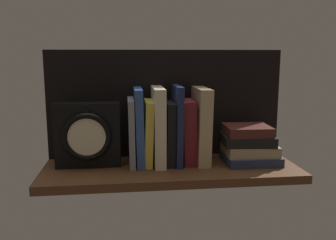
# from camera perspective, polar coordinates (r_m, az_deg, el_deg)

# --- Properties ---
(ground_plane) EXTENTS (0.77, 0.27, 0.03)m
(ground_plane) POSITION_cam_1_polar(r_m,az_deg,el_deg) (1.12, 0.46, -7.85)
(ground_plane) COLOR #4C2D19
(back_panel) EXTENTS (0.77, 0.01, 0.35)m
(back_panel) POSITION_cam_1_polar(r_m,az_deg,el_deg) (1.20, -0.31, 2.56)
(back_panel) COLOR black
(back_panel) RESTS_ON ground_plane
(book_gray_chess) EXTENTS (0.02, 0.15, 0.20)m
(book_gray_chess) POSITION_cam_1_polar(r_m,az_deg,el_deg) (1.12, -5.72, -1.85)
(book_gray_chess) COLOR gray
(book_gray_chess) RESTS_ON ground_plane
(book_blue_modern) EXTENTS (0.03, 0.14, 0.23)m
(book_blue_modern) POSITION_cam_1_polar(r_m,az_deg,el_deg) (1.12, -4.53, -1.03)
(book_blue_modern) COLOR #2D4C8E
(book_blue_modern) RESTS_ON ground_plane
(book_yellow_seinlanguage) EXTENTS (0.03, 0.13, 0.20)m
(book_yellow_seinlanguage) POSITION_cam_1_polar(r_m,az_deg,el_deg) (1.12, -3.14, -1.95)
(book_yellow_seinlanguage) COLOR gold
(book_yellow_seinlanguage) RESTS_ON ground_plane
(book_cream_twain) EXTENTS (0.03, 0.16, 0.24)m
(book_cream_twain) POSITION_cam_1_polar(r_m,az_deg,el_deg) (1.12, -1.53, -0.92)
(book_cream_twain) COLOR beige
(book_cream_twain) RESTS_ON ground_plane
(book_black_skeptic) EXTENTS (0.03, 0.13, 0.19)m
(book_black_skeptic) POSITION_cam_1_polar(r_m,az_deg,el_deg) (1.13, 0.12, -2.00)
(book_black_skeptic) COLOR black
(book_black_skeptic) RESTS_ON ground_plane
(book_navy_bierce) EXTENTS (0.02, 0.15, 0.24)m
(book_navy_bierce) POSITION_cam_1_polar(r_m,az_deg,el_deg) (1.13, 1.42, -0.73)
(book_navy_bierce) COLOR #192147
(book_navy_bierce) RESTS_ON ground_plane
(book_maroon_dawkins) EXTENTS (0.04, 0.12, 0.20)m
(book_maroon_dawkins) POSITION_cam_1_polar(r_m,az_deg,el_deg) (1.14, 3.05, -1.80)
(book_maroon_dawkins) COLOR maroon
(book_maroon_dawkins) RESTS_ON ground_plane
(book_tan_shortstories) EXTENTS (0.04, 0.15, 0.23)m
(book_tan_shortstories) POSITION_cam_1_polar(r_m,az_deg,el_deg) (1.14, 5.15, -0.83)
(book_tan_shortstories) COLOR tan
(book_tan_shortstories) RESTS_ON ground_plane
(framed_clock) EXTENTS (0.19, 0.07, 0.19)m
(framed_clock) POSITION_cam_1_polar(r_m,az_deg,el_deg) (1.12, -12.41, -2.30)
(framed_clock) COLOR black
(framed_clock) RESTS_ON ground_plane
(book_stack_side) EXTENTS (0.17, 0.15, 0.12)m
(book_stack_side) POSITION_cam_1_polar(r_m,az_deg,el_deg) (1.17, 12.47, -3.82)
(book_stack_side) COLOR #232D4C
(book_stack_side) RESTS_ON ground_plane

